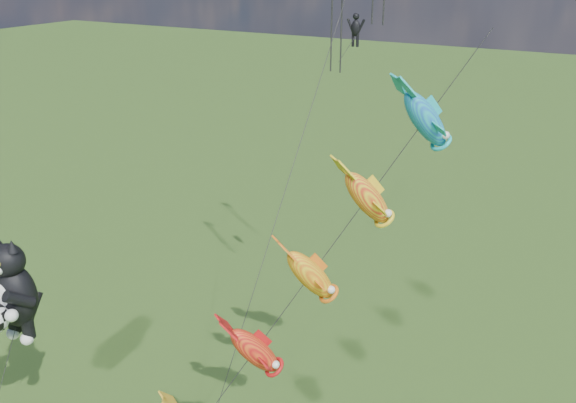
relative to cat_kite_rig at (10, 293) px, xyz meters
The scene contains 3 objects.
cat_kite_rig is the anchor object (origin of this frame).
fish_windsock_rig 13.79m from the cat_kite_rig, 13.13° to the left, with size 10.21×12.43×19.58m.
parafoil_rig 20.67m from the cat_kite_rig, 56.83° to the left, with size 1.89×17.51×26.26m.
Camera 1 is at (22.79, -10.47, 22.13)m, focal length 40.00 mm.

